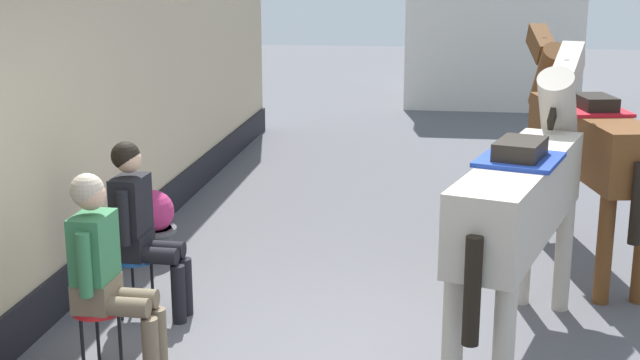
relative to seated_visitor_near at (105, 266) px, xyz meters
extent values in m
plane|color=#56565B|center=(1.62, 3.17, -0.78)|extent=(40.00, 40.00, 0.00)
cube|color=#CCB793|center=(-0.93, 1.67, 0.92)|extent=(0.30, 14.00, 3.40)
cube|color=black|center=(-0.91, 1.67, -0.60)|extent=(0.34, 14.00, 0.36)
cube|color=silver|center=(3.02, 12.10, 0.52)|extent=(3.20, 2.40, 2.60)
cylinder|color=red|center=(-0.06, 0.00, -0.31)|extent=(0.34, 0.34, 0.03)
cylinder|color=black|center=(0.08, 0.00, -0.55)|extent=(0.02, 0.02, 0.45)
cylinder|color=black|center=(-0.13, 0.12, -0.55)|extent=(0.02, 0.02, 0.45)
cylinder|color=black|center=(-0.14, -0.12, -0.55)|extent=(0.02, 0.02, 0.45)
cube|color=brown|center=(-0.06, 0.00, -0.20)|extent=(0.24, 0.32, 0.20)
cube|color=#337247|center=(-0.06, 0.00, 0.12)|extent=(0.22, 0.34, 0.44)
sphere|color=tan|center=(-0.06, 0.00, 0.47)|extent=(0.20, 0.20, 0.20)
sphere|color=#B2A38E|center=(-0.08, 0.00, 0.50)|extent=(0.22, 0.22, 0.22)
cylinder|color=brown|center=(0.13, 0.08, -0.25)|extent=(0.38, 0.14, 0.13)
cylinder|color=brown|center=(0.32, 0.08, -0.55)|extent=(0.11, 0.11, 0.46)
cylinder|color=brown|center=(0.12, -0.08, -0.25)|extent=(0.38, 0.14, 0.13)
cylinder|color=brown|center=(0.31, -0.08, -0.55)|extent=(0.11, 0.11, 0.46)
cylinder|color=#337247|center=(-0.04, 0.20, 0.07)|extent=(0.09, 0.09, 0.42)
cylinder|color=#337247|center=(-0.05, -0.20, 0.07)|extent=(0.09, 0.09, 0.42)
cylinder|color=#194C99|center=(-0.18, 1.00, -0.31)|extent=(0.34, 0.34, 0.03)
cylinder|color=black|center=(-0.04, 0.99, -0.55)|extent=(0.02, 0.02, 0.45)
cylinder|color=black|center=(-0.25, 1.12, -0.55)|extent=(0.02, 0.02, 0.45)
cylinder|color=black|center=(-0.26, 0.88, -0.55)|extent=(0.02, 0.02, 0.45)
cube|color=black|center=(-0.18, 1.00, -0.20)|extent=(0.25, 0.33, 0.20)
cube|color=black|center=(-0.18, 1.00, 0.12)|extent=(0.23, 0.35, 0.44)
sphere|color=tan|center=(-0.18, 1.00, 0.47)|extent=(0.20, 0.20, 0.20)
sphere|color=black|center=(-0.20, 1.00, 0.50)|extent=(0.22, 0.22, 0.22)
cylinder|color=black|center=(0.01, 1.07, -0.25)|extent=(0.38, 0.14, 0.13)
cylinder|color=black|center=(0.20, 1.06, -0.55)|extent=(0.11, 0.11, 0.46)
cylinder|color=black|center=(0.01, 0.91, -0.25)|extent=(0.38, 0.14, 0.13)
cylinder|color=black|center=(0.20, 0.90, -0.55)|extent=(0.11, 0.11, 0.46)
cylinder|color=black|center=(-0.15, 1.20, 0.07)|extent=(0.09, 0.09, 0.42)
cylinder|color=black|center=(-0.17, 0.80, 0.07)|extent=(0.09, 0.09, 0.42)
cube|color=#B2A899|center=(2.68, 0.69, 0.38)|extent=(1.07, 2.23, 0.52)
cylinder|color=#B2A899|center=(2.83, 1.68, -0.33)|extent=(0.13, 0.13, 0.90)
cylinder|color=#B2A899|center=(3.12, 1.58, -0.33)|extent=(0.13, 0.13, 0.90)
cylinder|color=#B2A899|center=(2.25, -0.18, -0.33)|extent=(0.13, 0.13, 0.90)
cylinder|color=#B2A899|center=(2.55, -0.27, -0.33)|extent=(0.13, 0.13, 0.90)
cylinder|color=#B2A899|center=(3.04, 1.84, 0.77)|extent=(0.45, 0.69, 0.73)
cube|color=#B2A899|center=(3.14, 2.17, 1.08)|extent=(0.33, 0.56, 0.40)
cube|color=black|center=(3.03, 1.82, 0.91)|extent=(0.23, 0.61, 0.48)
cylinder|color=black|center=(2.34, -0.39, 0.11)|extent=(0.13, 0.13, 0.65)
cube|color=navy|center=(2.65, 0.60, 0.66)|extent=(0.66, 0.72, 0.03)
cube|color=black|center=(2.65, 0.60, 0.73)|extent=(0.40, 0.50, 0.12)
cube|color=brown|center=(3.43, 2.74, 0.38)|extent=(0.85, 2.24, 0.52)
cylinder|color=brown|center=(3.09, 3.67, -0.33)|extent=(0.13, 0.13, 0.90)
cylinder|color=brown|center=(3.40, 3.73, -0.33)|extent=(0.13, 0.13, 0.90)
cylinder|color=brown|center=(3.47, 1.77, -0.33)|extent=(0.13, 0.13, 0.90)
cylinder|color=brown|center=(3.20, 3.92, 0.77)|extent=(0.40, 0.67, 0.73)
cube|color=brown|center=(3.14, 4.26, 1.08)|extent=(0.28, 0.55, 0.40)
cube|color=black|center=(3.21, 3.90, 0.91)|extent=(0.16, 0.63, 0.48)
cylinder|color=black|center=(3.65, 1.62, 0.11)|extent=(0.12, 0.12, 0.65)
cube|color=red|center=(3.45, 2.64, 0.66)|extent=(0.61, 0.68, 0.03)
cube|color=black|center=(3.45, 2.64, 0.73)|extent=(0.36, 0.49, 0.12)
cylinder|color=#4C4C51|center=(-0.49, 2.34, -0.64)|extent=(0.34, 0.34, 0.28)
cylinder|color=#4C4C51|center=(-0.49, 2.34, -0.52)|extent=(0.43, 0.43, 0.04)
sphere|color=#B22D66|center=(-0.49, 2.34, -0.34)|extent=(0.40, 0.40, 0.40)
camera|label=1|loc=(2.14, -5.03, 1.92)|focal=48.38mm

